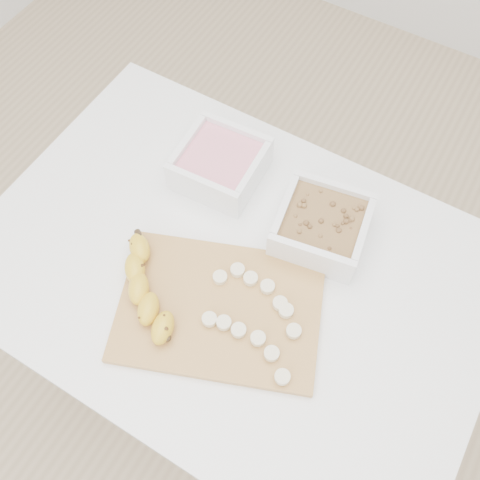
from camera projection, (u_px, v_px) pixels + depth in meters
The scene contains 7 objects.
ground at pixel (235, 371), 1.69m from camera, with size 3.50×3.50×0.00m, color #C6AD89.
table at pixel (233, 287), 1.12m from camera, with size 1.00×0.70×0.75m.
bowl_yogurt at pixel (220, 164), 1.10m from camera, with size 0.18×0.18×0.08m.
bowl_granola at pixel (322, 226), 1.03m from camera, with size 0.19×0.19×0.08m.
cutting_board at pixel (220, 309), 0.98m from camera, with size 0.37×0.26×0.01m, color #BD8749.
banana at pixel (147, 290), 0.97m from camera, with size 0.06×0.22×0.04m, color gold, non-canonical shape.
banana_slices at pixel (255, 314), 0.96m from camera, with size 0.22×0.16×0.02m.
Camera 1 is at (0.25, -0.38, 1.68)m, focal length 40.00 mm.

